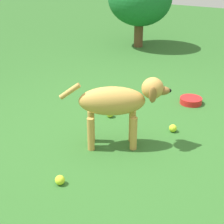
# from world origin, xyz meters

# --- Properties ---
(ground) EXTENTS (14.00, 14.00, 0.00)m
(ground) POSITION_xyz_m (0.00, 0.00, 0.00)
(ground) COLOR #2D6026
(dog) EXTENTS (0.75, 0.46, 0.57)m
(dog) POSITION_xyz_m (0.14, -0.08, 0.37)
(dog) COLOR #C69347
(dog) RESTS_ON ground
(tennis_ball_0) EXTENTS (0.07, 0.07, 0.07)m
(tennis_ball_0) POSITION_xyz_m (-0.15, 0.32, 0.03)
(tennis_ball_0) COLOR #CADD31
(tennis_ball_0) RESTS_ON ground
(tennis_ball_1) EXTENTS (0.07, 0.07, 0.07)m
(tennis_ball_1) POSITION_xyz_m (0.03, -0.72, 0.03)
(tennis_ball_1) COLOR #C7E22D
(tennis_ball_1) RESTS_ON ground
(tennis_ball_2) EXTENTS (0.07, 0.07, 0.07)m
(tennis_ball_2) POSITION_xyz_m (0.46, 0.33, 0.03)
(tennis_ball_2) COLOR #C0E32D
(tennis_ball_2) RESTS_ON ground
(water_bowl) EXTENTS (0.22, 0.22, 0.06)m
(water_bowl) POSITION_xyz_m (0.42, 0.97, 0.03)
(water_bowl) COLOR red
(water_bowl) RESTS_ON ground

